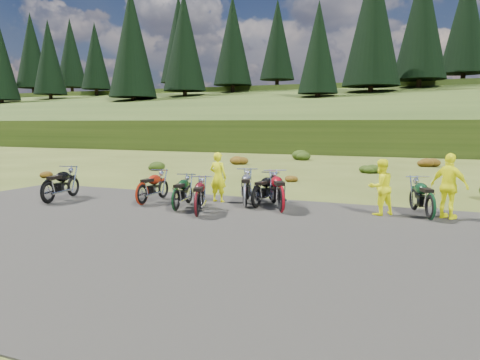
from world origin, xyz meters
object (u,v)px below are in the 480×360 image
at_px(motorcycle_0, 49,205).
at_px(motorcycle_7, 430,221).
at_px(motorcycle_3, 245,209).
at_px(person_middle, 218,178).

relative_size(motorcycle_0, motorcycle_7, 1.05).
height_order(motorcycle_0, motorcycle_7, motorcycle_0).
bearing_deg(motorcycle_3, person_middle, 42.24).
height_order(motorcycle_3, motorcycle_7, motorcycle_3).
distance_m(motorcycle_0, motorcycle_3, 6.65).
height_order(motorcycle_3, person_middle, person_middle).
distance_m(motorcycle_3, motorcycle_7, 5.49).
bearing_deg(person_middle, motorcycle_3, 155.84).
xyz_separation_m(motorcycle_0, motorcycle_3, (6.38, 1.87, 0.00)).
relative_size(motorcycle_3, motorcycle_7, 1.04).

